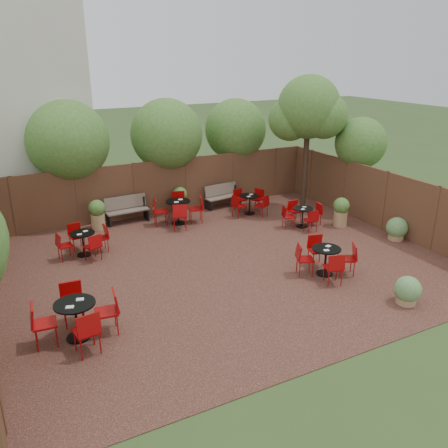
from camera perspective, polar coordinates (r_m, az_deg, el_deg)
ground at (r=13.30m, az=0.07°, el=-4.88°), size 80.00×80.00×0.00m
courtyard_paving at (r=13.29m, az=0.07°, el=-4.84°), size 12.00×10.00×0.02m
fence_back at (r=17.27m, az=-7.62°, el=4.48°), size 12.00×0.08×2.00m
fence_right at (r=16.40m, az=19.04°, el=2.67°), size 0.08×10.00×2.00m
neighbour_building at (r=18.78m, az=-24.79°, el=13.45°), size 5.00×4.00×8.00m
overhang_foliage at (r=14.51m, az=-13.99°, el=8.15°), size 15.52×10.87×2.75m
courtyard_tree at (r=17.36m, az=10.30°, el=13.37°), size 2.51×2.41×4.92m
park_bench_left at (r=16.66m, az=-11.81°, el=1.81°), size 1.51×0.55×0.92m
park_bench_right at (r=17.95m, az=-0.25°, el=3.52°), size 1.46×0.65×0.88m
bistro_tables at (r=13.85m, az=-2.87°, el=-1.74°), size 9.71×7.23×0.96m
planters at (r=15.97m, az=-7.82°, el=1.49°), size 11.12×4.38×1.02m
low_shrubs at (r=13.98m, az=23.49°, el=-3.74°), size 3.54×3.72×0.73m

